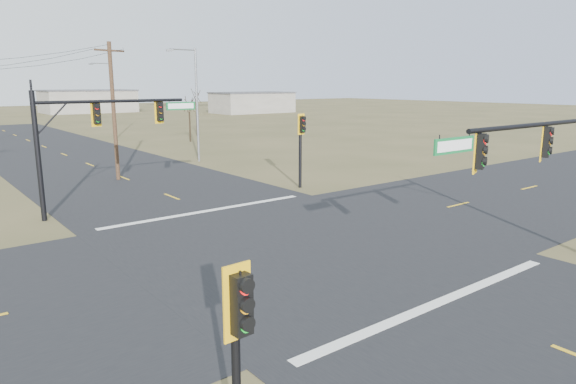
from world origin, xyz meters
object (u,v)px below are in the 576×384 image
at_px(utility_pole_near, 114,110).
at_px(streetlight_a, 195,99).
at_px(mast_arm_far, 100,124).
at_px(bare_tree_d, 196,96).
at_px(pedestal_signal_sw, 240,321).
at_px(streetlight_b, 111,96).
at_px(pedestal_signal_ne, 301,135).
at_px(mast_arm_near, 543,154).
at_px(bare_tree_c, 189,104).

relative_size(utility_pole_near, streetlight_a, 0.98).
xyz_separation_m(mast_arm_far, bare_tree_d, (23.38, 33.69, 0.47)).
height_order(pedestal_signal_sw, bare_tree_d, bare_tree_d).
relative_size(mast_arm_far, streetlight_b, 0.95).
bearing_deg(pedestal_signal_ne, mast_arm_near, -103.81).
distance_m(mast_arm_near, mast_arm_far, 20.92).
distance_m(utility_pole_near, bare_tree_d, 31.67).
relative_size(pedestal_signal_ne, streetlight_a, 0.50).
relative_size(streetlight_a, bare_tree_c, 1.73).
xyz_separation_m(pedestal_signal_sw, bare_tree_d, (27.91, 54.30, 2.27)).
distance_m(pedestal_signal_ne, streetlight_b, 37.69).
relative_size(pedestal_signal_ne, bare_tree_d, 0.76).
relative_size(streetlight_b, bare_tree_c, 1.65).
bearing_deg(bare_tree_c, mast_arm_far, -124.81).
bearing_deg(mast_arm_far, streetlight_b, 60.71).
bearing_deg(bare_tree_d, mast_arm_far, -124.76).
bearing_deg(mast_arm_far, bare_tree_c, 45.80).
relative_size(mast_arm_near, bare_tree_d, 1.61).
bearing_deg(mast_arm_near, streetlight_b, 63.01).
xyz_separation_m(streetlight_b, bare_tree_d, (10.31, -2.44, -0.06)).
bearing_deg(streetlight_a, streetlight_b, 98.68).
relative_size(mast_arm_near, utility_pole_near, 1.07).
xyz_separation_m(utility_pole_near, bare_tree_c, (15.58, 19.12, -0.55)).
xyz_separation_m(mast_arm_far, streetlight_a, (12.50, 13.26, 0.79)).
bearing_deg(streetlight_a, pedestal_signal_ne, -80.24).
relative_size(utility_pole_near, bare_tree_d, 1.49).
relative_size(mast_arm_near, pedestal_signal_sw, 2.63).
bearing_deg(bare_tree_c, streetlight_b, 127.57).
xyz_separation_m(pedestal_signal_ne, bare_tree_c, (7.00, 29.42, 0.93)).
bearing_deg(bare_tree_c, bare_tree_d, 55.45).
height_order(utility_pole_near, streetlight_a, streetlight_a).
height_order(mast_arm_near, bare_tree_c, mast_arm_near).
xyz_separation_m(mast_arm_far, utility_pole_near, (3.81, 8.78, 0.28)).
bearing_deg(streetlight_b, streetlight_a, -95.38).
distance_m(pedestal_signal_ne, streetlight_a, 14.92).
relative_size(mast_arm_near, bare_tree_c, 1.82).
bearing_deg(mast_arm_near, bare_tree_c, 54.71).
bearing_deg(streetlight_b, pedestal_signal_ne, -94.96).
xyz_separation_m(pedestal_signal_sw, streetlight_a, (17.03, 33.87, 2.58)).
bearing_deg(bare_tree_d, pedestal_signal_ne, -107.32).
distance_m(mast_arm_far, pedestal_signal_ne, 12.55).
bearing_deg(utility_pole_near, bare_tree_d, 51.85).
height_order(mast_arm_far, streetlight_a, streetlight_a).
distance_m(pedestal_signal_sw, utility_pole_near, 30.63).
bearing_deg(pedestal_signal_ne, utility_pole_near, 127.45).
bearing_deg(mast_arm_near, mast_arm_far, 92.47).
bearing_deg(bare_tree_c, streetlight_a, -115.24).
distance_m(pedestal_signal_sw, streetlight_b, 59.45).
height_order(pedestal_signal_ne, streetlight_a, streetlight_a).
height_order(pedestal_signal_ne, bare_tree_c, bare_tree_c).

